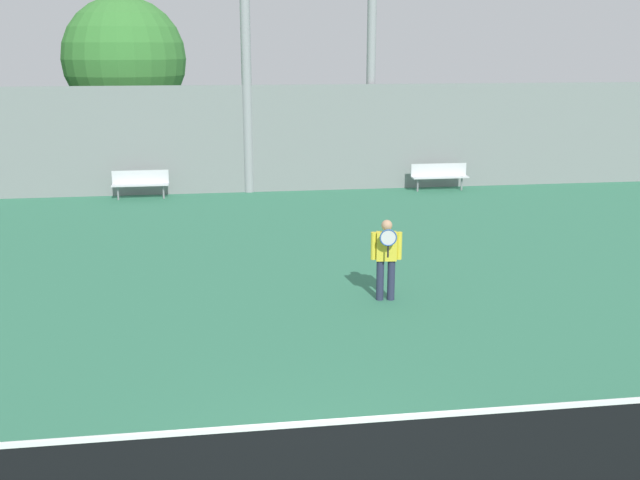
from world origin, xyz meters
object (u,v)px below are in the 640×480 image
tennis_net (326,470)px  bench_courtside_near (140,181)px  bench_courtside_far (439,174)px  light_pole_center_back (245,5)px  tennis_player (386,255)px  tree_green_tall (124,59)px

tennis_net → bench_courtside_near: 17.14m
bench_courtside_far → light_pole_center_back: (-6.17, 0.64, 5.25)m
tennis_net → tennis_player: size_ratio=7.70×
light_pole_center_back → tree_green_tall: bearing=141.4°
bench_courtside_far → light_pole_center_back: 8.12m
tennis_net → bench_courtside_far: bearing=69.4°
tennis_net → bench_courtside_far: (6.34, 16.84, -0.01)m
tennis_net → tennis_player: tennis_player is taller
bench_courtside_far → bench_courtside_near: bearing=-180.0°
bench_courtside_near → light_pole_center_back: size_ratio=0.16×
bench_courtside_near → tree_green_tall: bearing=99.6°
light_pole_center_back → tree_green_tall: 5.40m
bench_courtside_near → tennis_net: bearing=-79.2°
tennis_player → light_pole_center_back: bearing=107.0°
bench_courtside_near → tennis_player: bearing=-62.9°
tennis_net → tennis_player: 6.79m
tennis_net → bench_courtside_far: 17.99m
tennis_net → light_pole_center_back: bearing=89.5°
tennis_player → bench_courtside_near: size_ratio=0.89×
tennis_net → tree_green_tall: (-3.85, 20.69, 3.58)m
bench_courtside_far → light_pole_center_back: size_ratio=0.18×
tennis_player → bench_courtside_near: bearing=124.1°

